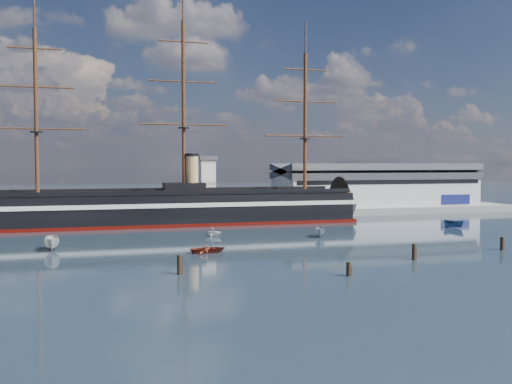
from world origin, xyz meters
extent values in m
plane|color=#1C2835|center=(0.00, 40.00, 0.00)|extent=(600.00, 600.00, 0.00)
cube|color=slate|center=(10.00, 76.00, 0.00)|extent=(180.00, 18.00, 2.00)
cube|color=#B7BABC|center=(58.00, 80.00, 7.00)|extent=(62.00, 20.00, 10.00)
cube|color=#3F4247|center=(58.00, 80.00, 12.60)|extent=(63.00, 21.00, 2.00)
cube|color=silver|center=(3.00, 73.00, 9.00)|extent=(4.00, 4.00, 14.00)
cube|color=#3F4247|center=(3.00, 73.00, 16.50)|extent=(5.00, 5.00, 1.00)
cube|color=black|center=(-7.47, 60.00, 4.00)|extent=(88.11, 16.61, 7.00)
cube|color=silver|center=(-7.47, 60.00, 5.20)|extent=(90.11, 16.86, 1.00)
cube|color=#480703|center=(-7.47, 60.00, 0.35)|extent=(90.11, 16.82, 0.90)
cone|color=black|center=(39.03, 60.00, 3.70)|extent=(11.11, 15.76, 15.68)
cube|color=brown|center=(-7.47, 60.00, 7.60)|extent=(88.10, 15.33, 0.40)
cube|color=black|center=(-5.47, 60.00, 9.00)|extent=(10.04, 6.07, 2.50)
cylinder|color=tan|center=(-3.47, 60.00, 12.50)|extent=(3.20, 3.20, 9.00)
cylinder|color=#381E0F|center=(-39.47, 60.00, 26.80)|extent=(0.90, 0.90, 38.00)
cylinder|color=#381E0F|center=(-5.47, 60.00, 28.80)|extent=(0.90, 0.90, 42.00)
cylinder|color=#381E0F|center=(26.53, 60.00, 25.80)|extent=(0.90, 0.90, 36.00)
imported|color=beige|center=(-34.31, 23.65, 0.00)|extent=(7.83, 3.12, 3.09)
imported|color=maroon|center=(-8.93, 13.60, 0.00)|extent=(1.70, 3.77, 1.72)
imported|color=gray|center=(17.24, 27.41, 0.00)|extent=(6.51, 4.48, 2.45)
imported|color=silver|center=(-3.49, 34.72, 0.00)|extent=(5.58, 5.89, 2.08)
imported|color=navy|center=(53.52, 33.75, 0.00)|extent=(6.20, 4.68, 2.35)
cylinder|color=black|center=(-16.48, -3.82, 0.00)|extent=(0.64, 0.64, 3.36)
cylinder|color=black|center=(5.03, -11.34, 0.00)|extent=(0.64, 0.64, 2.58)
cylinder|color=black|center=(20.36, -2.61, 0.00)|extent=(0.64, 0.64, 3.23)
cylinder|color=black|center=(40.64, 2.08, 0.00)|extent=(0.64, 0.64, 2.97)
camera|label=1|loc=(-28.11, -80.14, 15.05)|focal=40.00mm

